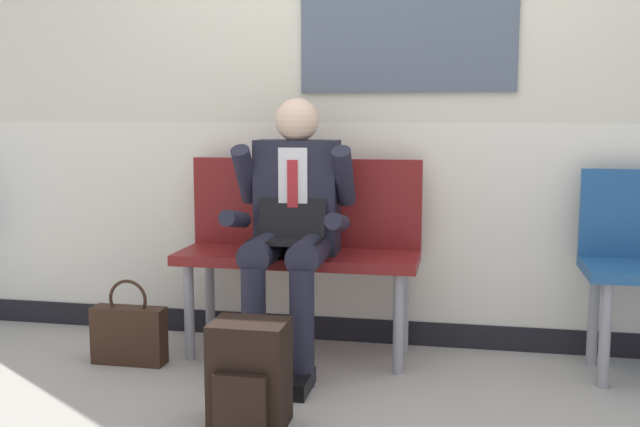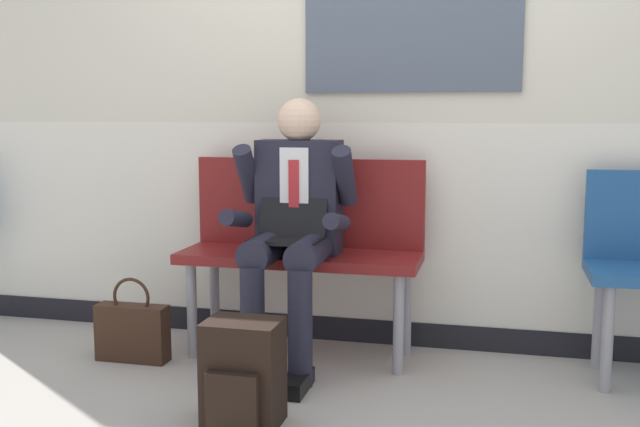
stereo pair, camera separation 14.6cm
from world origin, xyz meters
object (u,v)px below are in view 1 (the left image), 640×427
object	(u,v)px
person_seated	(291,223)
handbag	(129,333)
bench_with_person	(301,239)
backpack	(249,376)

from	to	relation	value
person_seated	handbag	size ratio (longest dim) A/B	3.07
bench_with_person	handbag	world-z (taller)	bench_with_person
handbag	backpack	bearing A→B (deg)	-36.87
backpack	handbag	bearing A→B (deg)	143.13
person_seated	handbag	distance (m)	0.96
person_seated	backpack	bearing A→B (deg)	-89.77
person_seated	backpack	xyz separation A→B (m)	(0.00, -0.72, -0.49)
person_seated	handbag	world-z (taller)	person_seated
backpack	handbag	world-z (taller)	same
bench_with_person	backpack	size ratio (longest dim) A/B	2.85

